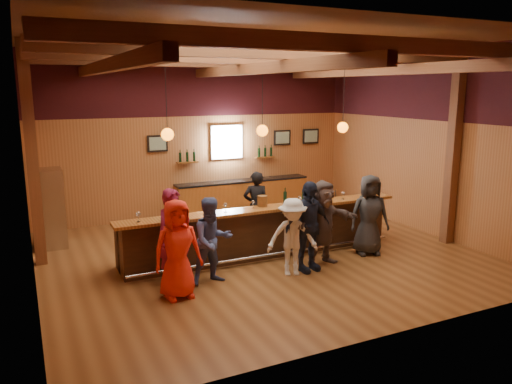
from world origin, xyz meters
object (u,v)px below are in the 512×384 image
(bar_counter, at_px, (260,230))
(customer_brown, at_px, (323,223))
(customer_dark, at_px, (369,215))
(customer_orange, at_px, (177,249))
(customer_white, at_px, (292,237))
(bartender, at_px, (256,206))
(stainless_fridge, at_px, (48,209))
(ice_bucket, at_px, (262,201))
(customer_redvest, at_px, (174,237))
(customer_navy, at_px, (308,227))
(back_bar_cabinet, at_px, (243,196))
(bottle_a, at_px, (285,197))
(customer_denim, at_px, (212,241))

(bar_counter, distance_m, customer_brown, 1.48)
(customer_dark, bearing_deg, customer_brown, -157.65)
(customer_orange, xyz_separation_m, customer_white, (2.30, 0.08, -0.11))
(customer_white, distance_m, customer_brown, 0.90)
(customer_white, height_order, bartender, bartender)
(stainless_fridge, bearing_deg, customer_brown, -35.82)
(bar_counter, bearing_deg, ice_bucket, -99.75)
(customer_redvest, relative_size, customer_navy, 0.99)
(customer_orange, bearing_deg, bar_counter, 29.46)
(bar_counter, relative_size, customer_navy, 3.49)
(customer_navy, height_order, customer_dark, customer_navy)
(back_bar_cabinet, distance_m, ice_bucket, 4.03)
(bottle_a, bearing_deg, back_bar_cabinet, 80.05)
(customer_denim, bearing_deg, ice_bucket, 29.02)
(customer_redvest, distance_m, bottle_a, 2.80)
(stainless_fridge, relative_size, customer_redvest, 1.00)
(customer_denim, height_order, customer_brown, customer_brown)
(customer_orange, relative_size, bartender, 1.04)
(customer_denim, xyz_separation_m, bottle_a, (2.04, 0.97, 0.43))
(bartender, bearing_deg, customer_navy, 104.65)
(bar_counter, relative_size, bottle_a, 18.21)
(customer_brown, distance_m, ice_bucket, 1.35)
(customer_brown, xyz_separation_m, ice_bucket, (-0.90, 0.95, 0.35))
(customer_navy, bearing_deg, customer_redvest, 161.76)
(customer_navy, relative_size, bottle_a, 5.22)
(back_bar_cabinet, relative_size, ice_bucket, 17.49)
(customer_redvest, bearing_deg, customer_dark, -12.86)
(bar_counter, relative_size, stainless_fridge, 3.50)
(customer_orange, distance_m, customer_denim, 0.85)
(customer_redvest, bearing_deg, bottle_a, 3.93)
(customer_redvest, height_order, ice_bucket, customer_redvest)
(customer_orange, xyz_separation_m, ice_bucket, (2.25, 1.29, 0.36))
(customer_dark, bearing_deg, customer_orange, -156.88)
(customer_denim, bearing_deg, bar_counter, 33.61)
(customer_redvest, xyz_separation_m, customer_denim, (0.65, -0.27, -0.08))
(stainless_fridge, distance_m, bartender, 4.72)
(stainless_fridge, height_order, bartender, stainless_fridge)
(bar_counter, height_order, customer_navy, customer_navy)
(back_bar_cabinet, xyz_separation_m, customer_dark, (0.95, -4.60, 0.40))
(customer_denim, relative_size, customer_navy, 0.90)
(customer_denim, distance_m, bottle_a, 2.30)
(back_bar_cabinet, xyz_separation_m, bartender, (-0.84, -2.65, 0.36))
(customer_white, bearing_deg, customer_orange, -159.74)
(customer_denim, relative_size, bottle_a, 4.70)
(customer_redvest, bearing_deg, stainless_fridge, 109.70)
(customer_navy, distance_m, ice_bucket, 1.26)
(customer_orange, height_order, bottle_a, customer_orange)
(bar_counter, height_order, customer_brown, customer_brown)
(back_bar_cabinet, bearing_deg, customer_dark, -78.34)
(bartender, bearing_deg, customer_dark, 145.82)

